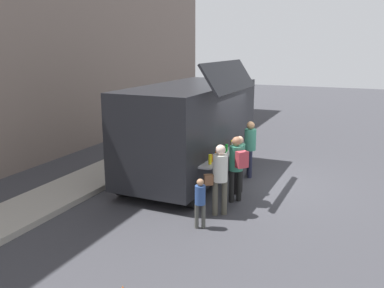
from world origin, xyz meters
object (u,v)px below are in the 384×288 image
object	(u,v)px
customer_rear_waiting	(219,174)
customer_mid_with_backpack	(237,163)
customer_front_ordering	(239,160)
customer_extra_browsing	(250,144)
child_near_queue	(200,199)
trash_bin	(181,130)
food_truck_main	(191,129)

from	to	relation	value
customer_rear_waiting	customer_mid_with_backpack	bearing A→B (deg)	-40.82
customer_front_ordering	customer_extra_browsing	bearing A→B (deg)	-68.92
customer_front_ordering	child_near_queue	xyz separation A→B (m)	(-2.49, 0.11, -0.27)
customer_mid_with_backpack	customer_rear_waiting	world-z (taller)	customer_rear_waiting
customer_mid_with_backpack	customer_extra_browsing	size ratio (longest dim) A/B	1.00
trash_bin	customer_rear_waiting	bearing A→B (deg)	-148.49
child_near_queue	trash_bin	bearing A→B (deg)	0.65
customer_front_ordering	customer_rear_waiting	distance (m)	1.62
customer_extra_browsing	child_near_queue	bearing A→B (deg)	68.45
child_near_queue	customer_front_ordering	bearing A→B (deg)	-29.50
food_truck_main	customer_mid_with_backpack	bearing A→B (deg)	-124.58
food_truck_main	customer_rear_waiting	distance (m)	2.92
customer_front_ordering	customer_rear_waiting	world-z (taller)	customer_rear_waiting
customer_mid_with_backpack	customer_extra_browsing	xyz separation A→B (m)	(2.21, 0.26, -0.02)
customer_rear_waiting	customer_extra_browsing	distance (m)	3.18
trash_bin	customer_front_ordering	size ratio (longest dim) A/B	0.65
customer_front_ordering	child_near_queue	bearing A→B (deg)	104.36
trash_bin	customer_rear_waiting	world-z (taller)	customer_rear_waiting
customer_front_ordering	trash_bin	bearing A→B (deg)	-34.21
food_truck_main	customer_extra_browsing	distance (m)	1.89
food_truck_main	customer_extra_browsing	size ratio (longest dim) A/B	3.19
customer_front_ordering	customer_extra_browsing	xyz separation A→B (m)	(1.56, 0.11, 0.08)
trash_bin	child_near_queue	distance (m)	8.44
trash_bin	customer_front_ordering	world-z (taller)	customer_front_ordering
trash_bin	customer_extra_browsing	xyz separation A→B (m)	(-3.42, -3.91, 0.52)
food_truck_main	customer_rear_waiting	world-z (taller)	food_truck_main
customer_rear_waiting	customer_extra_browsing	xyz separation A→B (m)	(3.18, 0.14, 0.01)
customer_mid_with_backpack	customer_rear_waiting	bearing A→B (deg)	122.32
customer_mid_with_backpack	customer_rear_waiting	xyz separation A→B (m)	(-0.97, 0.12, -0.03)
customer_mid_with_backpack	child_near_queue	bearing A→B (deg)	121.58
food_truck_main	customer_mid_with_backpack	distance (m)	2.33
food_truck_main	customer_extra_browsing	world-z (taller)	food_truck_main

